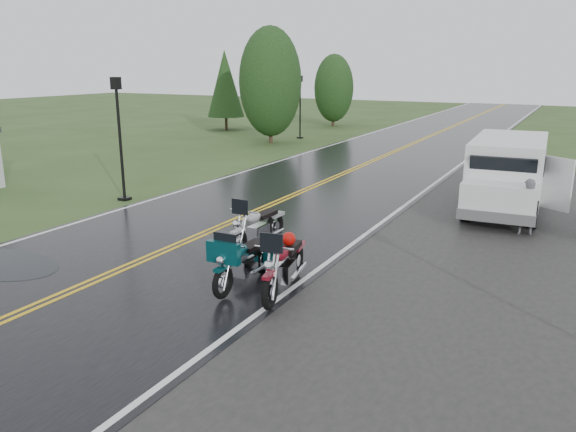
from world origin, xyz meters
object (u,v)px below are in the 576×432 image
object	(u,v)px
person_at_van	(527,208)
lamp_post_near_left	(120,139)
motorcycle_silver	(238,233)
van_white	(468,183)
lamp_post_far_left	(300,107)
motorcycle_red	(270,276)
motorcycle_teal	(222,270)

from	to	relation	value
person_at_van	lamp_post_near_left	bearing A→B (deg)	-2.45
person_at_van	lamp_post_near_left	distance (m)	12.37
motorcycle_silver	lamp_post_near_left	distance (m)	7.49
van_white	lamp_post_far_left	bearing A→B (deg)	127.86
motorcycle_red	motorcycle_teal	xyz separation A→B (m)	(-1.03, 0.01, -0.06)
van_white	lamp_post_far_left	size ratio (longest dim) A/B	1.52
motorcycle_teal	person_at_van	size ratio (longest dim) A/B	1.44
motorcycle_silver	van_white	size ratio (longest dim) A/B	0.40
van_white	person_at_van	distance (m)	1.78
motorcycle_red	lamp_post_far_left	world-z (taller)	lamp_post_far_left
motorcycle_silver	person_at_van	world-z (taller)	person_at_van
van_white	motorcycle_silver	bearing A→B (deg)	-126.90
lamp_post_near_left	van_white	bearing A→B (deg)	13.68
motorcycle_red	person_at_van	xyz separation A→B (m)	(3.55, 7.28, 0.05)
van_white	person_at_van	xyz separation A→B (m)	(1.63, -0.61, -0.37)
motorcycle_red	lamp_post_near_left	distance (m)	10.21
motorcycle_silver	person_at_van	distance (m)	7.63
motorcycle_red	motorcycle_teal	size ratio (longest dim) A/B	1.09
person_at_van	van_white	bearing A→B (deg)	-32.12
motorcycle_red	motorcycle_teal	bearing A→B (deg)	168.26
van_white	lamp_post_near_left	bearing A→B (deg)	-169.35
motorcycle_red	lamp_post_near_left	world-z (taller)	lamp_post_near_left
person_at_van	lamp_post_near_left	size ratio (longest dim) A/B	0.37
motorcycle_red	lamp_post_near_left	bearing A→B (deg)	137.05
motorcycle_teal	van_white	size ratio (longest dim) A/B	0.38
motorcycle_teal	lamp_post_near_left	distance (m)	9.36
van_white	lamp_post_near_left	distance (m)	10.87
motorcycle_red	motorcycle_silver	world-z (taller)	motorcycle_red
motorcycle_red	lamp_post_near_left	xyz separation A→B (m)	(-8.60, 5.33, 1.32)
lamp_post_far_left	person_at_van	bearing A→B (deg)	-46.83
van_white	person_at_van	world-z (taller)	van_white
motorcycle_teal	van_white	distance (m)	8.43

